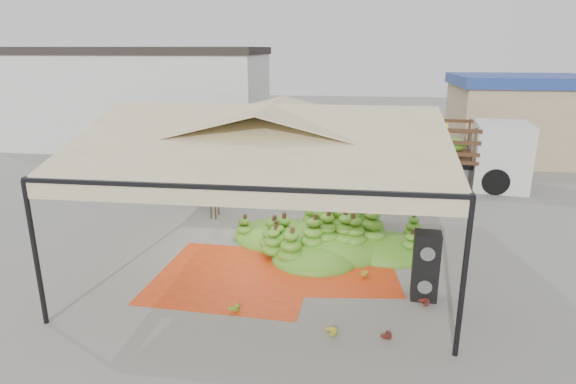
# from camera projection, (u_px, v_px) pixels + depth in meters

# --- Properties ---
(ground) EXTENTS (90.00, 90.00, 0.00)m
(ground) POSITION_uv_depth(u_px,v_px,m) (273.00, 253.00, 13.02)
(ground) COLOR slate
(ground) RESTS_ON ground
(canopy_tent) EXTENTS (8.10, 8.10, 4.00)m
(canopy_tent) POSITION_uv_depth(u_px,v_px,m) (272.00, 133.00, 12.08)
(canopy_tent) COLOR black
(canopy_tent) RESTS_ON ground
(building_white) EXTENTS (14.30, 6.30, 5.40)m
(building_white) POSITION_uv_depth(u_px,v_px,m) (137.00, 97.00, 26.81)
(building_white) COLOR silver
(building_white) RESTS_ON ground
(building_tan) EXTENTS (6.30, 5.30, 4.10)m
(building_tan) POSITION_uv_depth(u_px,v_px,m) (518.00, 118.00, 23.49)
(building_tan) COLOR tan
(building_tan) RESTS_ON ground
(tarp_left) EXTENTS (3.87, 3.71, 0.01)m
(tarp_left) POSITION_uv_depth(u_px,v_px,m) (234.00, 276.00, 11.73)
(tarp_left) COLOR #E94016
(tarp_left) RESTS_ON ground
(tarp_right) EXTENTS (4.03, 4.20, 0.01)m
(tarp_right) POSITION_uv_depth(u_px,v_px,m) (321.00, 261.00, 12.55)
(tarp_right) COLOR red
(tarp_right) RESTS_ON ground
(banana_heap) EXTENTS (6.44, 5.56, 1.25)m
(banana_heap) POSITION_uv_depth(u_px,v_px,m) (334.00, 224.00, 13.39)
(banana_heap) COLOR #397D1A
(banana_heap) RESTS_ON ground
(hand_yellow_a) EXTENTS (0.47, 0.38, 0.21)m
(hand_yellow_a) POSITION_uv_depth(u_px,v_px,m) (360.00, 272.00, 11.68)
(hand_yellow_a) COLOR #B28F23
(hand_yellow_a) RESTS_ON ground
(hand_yellow_b) EXTENTS (0.59, 0.53, 0.22)m
(hand_yellow_b) POSITION_uv_depth(u_px,v_px,m) (327.00, 330.00, 9.27)
(hand_yellow_b) COLOR #AC9922
(hand_yellow_b) RESTS_ON ground
(hand_red_a) EXTENTS (0.55, 0.51, 0.20)m
(hand_red_a) POSITION_uv_depth(u_px,v_px,m) (383.00, 332.00, 9.23)
(hand_red_a) COLOR #521E12
(hand_red_a) RESTS_ON ground
(hand_red_b) EXTENTS (0.59, 0.53, 0.22)m
(hand_red_b) POSITION_uv_depth(u_px,v_px,m) (420.00, 301.00, 10.34)
(hand_red_b) COLOR #592214
(hand_red_b) RESTS_ON ground
(hand_green) EXTENTS (0.52, 0.45, 0.22)m
(hand_green) POSITION_uv_depth(u_px,v_px,m) (231.00, 305.00, 10.18)
(hand_green) COLOR #53821B
(hand_green) RESTS_ON ground
(hanging_bunches) EXTENTS (3.24, 0.24, 0.20)m
(hanging_bunches) POSITION_uv_depth(u_px,v_px,m) (374.00, 163.00, 11.86)
(hanging_bunches) COLOR #487D1A
(hanging_bunches) RESTS_ON ground
(speaker_stack) EXTENTS (0.60, 0.54, 1.55)m
(speaker_stack) POSITION_uv_depth(u_px,v_px,m) (426.00, 266.00, 10.49)
(speaker_stack) COLOR black
(speaker_stack) RESTS_ON ground
(banana_leaves) EXTENTS (0.96, 1.36, 3.70)m
(banana_leaves) POSITION_uv_depth(u_px,v_px,m) (220.00, 219.00, 15.67)
(banana_leaves) COLOR #22761F
(banana_leaves) RESTS_ON ground
(vendor) EXTENTS (0.59, 0.41, 1.57)m
(vendor) POSITION_uv_depth(u_px,v_px,m) (308.00, 180.00, 17.28)
(vendor) COLOR gray
(vendor) RESTS_ON ground
(truck_left) EXTENTS (7.29, 3.80, 2.38)m
(truck_left) POSITION_uv_depth(u_px,v_px,m) (221.00, 145.00, 19.97)
(truck_left) COLOR #452B17
(truck_left) RESTS_ON ground
(truck_right) EXTENTS (7.74, 3.50, 2.56)m
(truck_right) POSITION_uv_depth(u_px,v_px,m) (436.00, 145.00, 19.45)
(truck_right) COLOR #4B2E19
(truck_right) RESTS_ON ground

